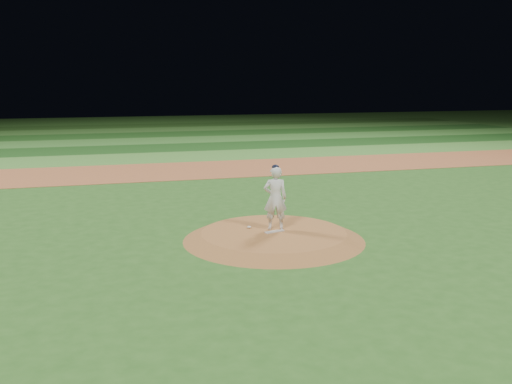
{
  "coord_description": "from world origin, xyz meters",
  "views": [
    {
      "loc": [
        -5.03,
        -15.93,
        4.8
      ],
      "look_at": [
        0.0,
        2.0,
        1.1
      ],
      "focal_mm": 40.0,
      "sensor_mm": 36.0,
      "label": 1
    }
  ],
  "objects_px": {
    "pitching_rubber": "(274,231)",
    "pitchers_mound": "(274,236)",
    "rosin_bag": "(249,227)",
    "pitcher_on_mound": "(275,198)"
  },
  "relations": [
    {
      "from": "pitchers_mound",
      "to": "rosin_bag",
      "type": "height_order",
      "value": "rosin_bag"
    },
    {
      "from": "pitching_rubber",
      "to": "pitchers_mound",
      "type": "bearing_deg",
      "value": 114.38
    },
    {
      "from": "pitching_rubber",
      "to": "rosin_bag",
      "type": "distance_m",
      "value": 0.89
    },
    {
      "from": "pitching_rubber",
      "to": "rosin_bag",
      "type": "bearing_deg",
      "value": 118.28
    },
    {
      "from": "pitcher_on_mound",
      "to": "pitchers_mound",
      "type": "bearing_deg",
      "value": -114.54
    },
    {
      "from": "pitcher_on_mound",
      "to": "pitching_rubber",
      "type": "bearing_deg",
      "value": -110.68
    },
    {
      "from": "pitching_rubber",
      "to": "rosin_bag",
      "type": "height_order",
      "value": "rosin_bag"
    },
    {
      "from": "pitchers_mound",
      "to": "rosin_bag",
      "type": "xyz_separation_m",
      "value": [
        -0.61,
        0.62,
        0.16
      ]
    },
    {
      "from": "pitching_rubber",
      "to": "pitcher_on_mound",
      "type": "height_order",
      "value": "pitcher_on_mound"
    },
    {
      "from": "pitcher_on_mound",
      "to": "rosin_bag",
      "type": "bearing_deg",
      "value": 155.48
    }
  ]
}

